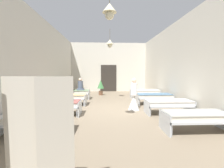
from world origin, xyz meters
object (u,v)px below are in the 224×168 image
Objects in this scene: bed_right_row_2 at (154,96)px; bed_right_row_3 at (145,92)px; bed_left_row_3 at (75,92)px; bed_left_row_1 at (57,105)px; patient_seated_secondary at (65,94)px; bed_left_row_2 at (68,97)px; privacy_screen at (21,148)px; patient_seated_primary at (80,86)px; nurse_near_aisle at (134,99)px; bed_left_row_0 at (35,119)px; potted_plant at (101,85)px; bed_right_row_0 at (196,117)px; bed_right_row_1 at (169,103)px.

bed_right_row_3 is (0.00, 1.90, 0.00)m from bed_right_row_2.
bed_left_row_3 is at bearing 157.67° from bed_right_row_2.
patient_seated_secondary is (0.35, -0.09, 0.43)m from bed_left_row_1.
bed_left_row_1 is at bearing -157.67° from bed_right_row_2.
patient_seated_secondary is at bearing -80.01° from bed_left_row_2.
privacy_screen is at bearing -82.04° from patient_seated_secondary.
bed_left_row_1 is 3.93m from patient_seated_primary.
nurse_near_aisle is at bearing -113.41° from bed_right_row_3.
potted_plant is at bearing 77.30° from bed_left_row_0.
bed_left_row_1 is 1.28× the size of nurse_near_aisle.
bed_right_row_2 is at bearing -137.30° from nurse_near_aisle.
potted_plant is (1.29, 1.50, -0.13)m from patient_seated_primary.
bed_right_row_1 is (0.00, 1.90, 0.00)m from bed_right_row_0.
bed_right_row_1 is at bearing -90.00° from bed_right_row_3.
privacy_screen reaches higher than patient_seated_primary.
bed_left_row_2 is 1.00× the size of bed_right_row_2.
bed_left_row_0 is 5.00m from bed_right_row_1.
bed_right_row_3 is at bearing 90.00° from bed_right_row_1.
bed_left_row_2 and bed_left_row_3 have the same top height.
patient_seated_primary is (-4.28, 3.89, 0.43)m from bed_right_row_1.
bed_left_row_2 is (0.00, 1.90, 0.00)m from bed_left_row_1.
bed_left_row_3 is at bearing -135.91° from potted_plant.
bed_right_row_2 is 4.73m from patient_seated_secondary.
bed_right_row_0 is (4.63, 0.00, 0.00)m from bed_left_row_0.
bed_left_row_1 is (-4.63, 1.90, 0.00)m from bed_right_row_0.
potted_plant is (-1.65, 4.66, 0.21)m from nurse_near_aisle.
nurse_near_aisle is at bearing -70.46° from potted_plant.
bed_left_row_1 is 1.00× the size of bed_left_row_3.
patient_seated_secondary is 5.63m from potted_plant.
bed_left_row_0 and bed_right_row_3 have the same top height.
patient_seated_primary reaches higher than bed_left_row_1.
bed_right_row_1 is at bearing 90.00° from bed_right_row_0.
bed_left_row_2 is at bearing -99.97° from patient_seated_primary.
bed_right_row_2 is (4.63, 1.90, 0.00)m from bed_left_row_1.
bed_right_row_2 is at bearing -24.96° from patient_seated_primary.
bed_right_row_0 is at bearing -90.00° from bed_right_row_3.
bed_right_row_2 and bed_right_row_3 have the same top height.
bed_right_row_3 is 3.34m from nurse_near_aisle.
bed_left_row_2 is at bearing -157.67° from bed_right_row_3.
bed_right_row_0 is 1.90m from bed_right_row_1.
bed_left_row_1 is 4.50m from privacy_screen.
bed_right_row_0 is 1.00× the size of bed_left_row_3.
bed_left_row_2 is 1.28× the size of nurse_near_aisle.
nurse_near_aisle reaches higher than patient_seated_secondary.
bed_left_row_1 is 1.00× the size of bed_right_row_1.
privacy_screen is (0.60, -4.29, -0.02)m from patient_seated_secondary.
bed_right_row_0 is at bearing -53.56° from patient_seated_primary.
bed_left_row_1 is at bearing -140.60° from bed_right_row_3.
patient_seated_primary is 0.47× the size of privacy_screen.
privacy_screen reaches higher than bed_right_row_1.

